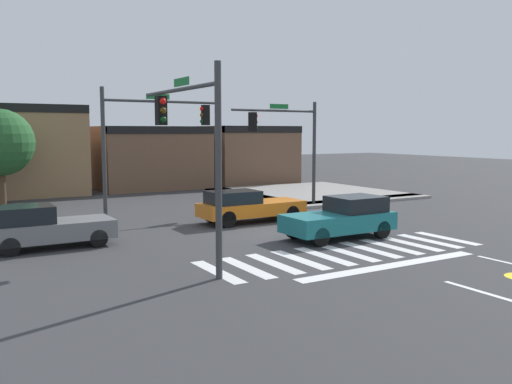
% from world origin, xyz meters
% --- Properties ---
extents(ground_plane, '(120.00, 120.00, 0.00)m').
position_xyz_m(ground_plane, '(0.00, 0.00, 0.00)').
color(ground_plane, '#353538').
extents(crosswalk_near, '(10.00, 2.85, 0.01)m').
position_xyz_m(crosswalk_near, '(-0.00, -4.50, 0.00)').
color(crosswalk_near, silver).
rests_on(crosswalk_near, ground_plane).
extents(curb_corner_northeast, '(10.00, 10.60, 0.15)m').
position_xyz_m(curb_corner_northeast, '(8.49, 9.42, 0.07)').
color(curb_corner_northeast, gray).
rests_on(curb_corner_northeast, ground_plane).
extents(storefront_row, '(22.66, 6.31, 5.60)m').
position_xyz_m(storefront_row, '(0.50, 18.89, 2.46)').
color(storefront_row, '#93704C').
rests_on(storefront_row, ground_plane).
extents(traffic_signal_northwest, '(5.67, 0.32, 5.89)m').
position_xyz_m(traffic_signal_northwest, '(-3.11, 5.52, 4.03)').
color(traffic_signal_northwest, '#383A3D').
rests_on(traffic_signal_northwest, ground_plane).
extents(traffic_signal_northeast, '(5.07, 0.32, 5.53)m').
position_xyz_m(traffic_signal_northeast, '(4.14, 5.31, 3.79)').
color(traffic_signal_northeast, '#383A3D').
rests_on(traffic_signal_northeast, ground_plane).
extents(traffic_signal_southwest, '(0.32, 5.48, 5.80)m').
position_xyz_m(traffic_signal_southwest, '(-5.05, -3.26, 3.96)').
color(traffic_signal_southwest, '#383A3D').
rests_on(traffic_signal_southwest, ground_plane).
extents(car_orange, '(4.71, 1.75, 1.43)m').
position_xyz_m(car_orange, '(0.14, 2.45, 0.73)').
color(car_orange, orange).
rests_on(car_orange, ground_plane).
extents(car_teal, '(4.22, 1.84, 1.54)m').
position_xyz_m(car_teal, '(1.48, -2.43, 0.77)').
color(car_teal, '#196B70').
rests_on(car_teal, ground_plane).
extents(car_gray, '(4.12, 1.74, 1.50)m').
position_xyz_m(car_gray, '(-8.44, 1.32, 0.73)').
color(car_gray, slate).
rests_on(car_gray, ground_plane).
extents(roadside_tree, '(3.59, 3.59, 5.20)m').
position_xyz_m(roadside_tree, '(-8.50, 14.00, 3.38)').
color(roadside_tree, '#4C3823').
rests_on(roadside_tree, ground_plane).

